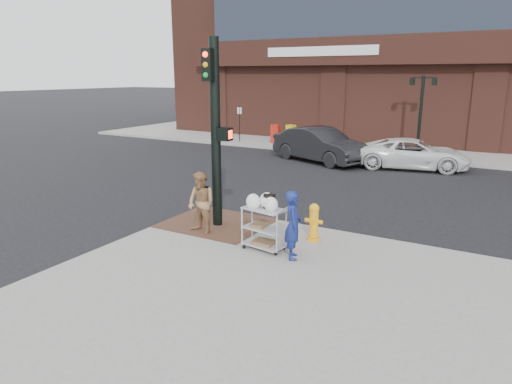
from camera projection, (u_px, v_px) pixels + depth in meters
The scene contains 14 objects.
ground at pixel (216, 242), 11.87m from camera, with size 220.00×220.00×0.00m, color black.
brick_curb_ramp at pixel (217, 223), 12.87m from camera, with size 2.80×2.40×0.01m, color #513226.
lamp_post at pixel (421, 106), 23.73m from camera, with size 1.32×0.22×4.00m.
parking_sign at pixel (240, 124), 28.25m from camera, with size 0.05×0.05×2.20m, color black.
traffic_signal_pole at pixel (216, 129), 12.04m from camera, with size 0.61×0.51×5.00m.
woman_blue at pixel (293, 225), 10.23m from camera, with size 0.58×0.38×1.59m, color navy.
pedestrian_tan at pixel (201, 203), 11.87m from camera, with size 0.80×0.62×1.64m, color #9A6F48.
sedan_dark at pixel (320, 145), 22.47m from camera, with size 1.80×5.16×1.70m, color black.
minivan_white at pixel (413, 154), 20.90m from camera, with size 2.28×4.94×1.37m, color white.
utility_cart at pixel (264, 224), 10.80m from camera, with size 1.07×0.71×1.38m.
fire_hydrant at pixel (314, 222), 11.40m from camera, with size 0.46×0.32×0.97m.
newsbox_red at pixel (275, 134), 27.74m from camera, with size 0.47×0.43×1.13m, color #AB1E13.
newsbox_yellow at pixel (291, 134), 27.32m from camera, with size 0.48×0.44×1.15m, color gold.
newsbox_blue at pixel (309, 136), 26.79m from camera, with size 0.46×0.41×1.09m, color #18419D.
Camera 1 is at (6.41, -9.20, 4.22)m, focal length 32.00 mm.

